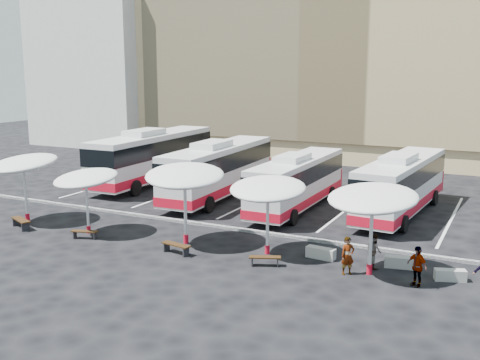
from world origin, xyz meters
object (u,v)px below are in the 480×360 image
at_px(wood_bench_0, 21,221).
at_px(passenger_1, 374,251).
at_px(wood_bench_1, 85,233).
at_px(wood_bench_2, 176,246).
at_px(bus_1, 219,168).
at_px(conc_bench_0, 321,253).
at_px(sunshade_4, 373,198).
at_px(bus_0, 153,155).
at_px(wood_bench_3, 265,259).
at_px(conc_bench_2, 450,275).
at_px(bus_2, 298,180).
at_px(sunshade_2, 185,176).
at_px(conc_bench_1, 400,262).
at_px(sunshade_1, 86,178).
at_px(bus_3, 402,183).
at_px(sunshade_3, 268,189).
at_px(passenger_2, 417,266).
at_px(sunshade_0, 23,164).
at_px(passenger_0, 348,256).

xyz_separation_m(wood_bench_0, passenger_1, (18.44, 2.39, 0.37)).
xyz_separation_m(wood_bench_1, wood_bench_2, (5.40, 0.09, 0.04)).
bearing_deg(bus_1, conc_bench_0, -43.80).
height_order(sunshade_4, wood_bench_2, sunshade_4).
distance_m(bus_0, wood_bench_3, 19.90).
distance_m(conc_bench_0, conc_bench_2, 5.57).
bearing_deg(bus_2, passenger_1, -51.15).
xyz_separation_m(bus_1, wood_bench_0, (-5.91, -11.44, -1.59)).
bearing_deg(bus_0, sunshade_2, -50.68).
bearing_deg(conc_bench_1, wood_bench_3, -155.71).
bearing_deg(sunshade_1, wood_bench_3, -2.40).
height_order(bus_2, bus_3, bus_3).
bearing_deg(bus_1, sunshade_3, -53.18).
relative_size(sunshade_1, conc_bench_1, 3.00).
bearing_deg(wood_bench_1, sunshade_3, 12.03).
height_order(bus_1, conc_bench_2, bus_1).
height_order(bus_2, passenger_2, bus_2).
relative_size(sunshade_2, wood_bench_2, 3.20).
relative_size(bus_2, wood_bench_1, 7.89).
relative_size(conc_bench_1, passenger_2, 0.80).
relative_size(bus_2, sunshade_2, 2.18).
bearing_deg(wood_bench_0, bus_2, 42.59).
xyz_separation_m(sunshade_1, conc_bench_0, (12.14, 1.61, -2.66)).
xyz_separation_m(wood_bench_1, conc_bench_0, (11.62, 2.46, -0.07)).
distance_m(sunshade_4, conc_bench_1, 3.45).
distance_m(bus_1, sunshade_1, 10.73).
xyz_separation_m(bus_0, sunshade_2, (10.20, -11.77, 1.27)).
height_order(sunshade_3, sunshade_4, sunshade_4).
bearing_deg(sunshade_3, sunshade_1, -173.49).
bearing_deg(passenger_2, sunshade_0, -148.17).
relative_size(bus_3, sunshade_4, 2.73).
height_order(bus_0, wood_bench_3, bus_0).
height_order(wood_bench_0, wood_bench_1, wood_bench_0).
xyz_separation_m(bus_1, conc_bench_0, (10.09, -8.89, -1.73)).
xyz_separation_m(sunshade_4, conc_bench_1, (0.99, 1.37, -3.01)).
bearing_deg(passenger_2, bus_2, 164.19).
relative_size(bus_0, conc_bench_0, 9.85).
bearing_deg(bus_0, passenger_2, -31.84).
relative_size(bus_2, wood_bench_3, 7.77).
bearing_deg(wood_bench_0, wood_bench_3, 2.08).
distance_m(bus_3, wood_bench_2, 14.51).
relative_size(sunshade_4, wood_bench_2, 2.74).
bearing_deg(passenger_1, bus_3, -35.07).
xyz_separation_m(conc_bench_0, passenger_1, (2.44, -0.16, 0.52)).
height_order(sunshade_2, sunshade_4, sunshade_2).
xyz_separation_m(sunshade_0, conc_bench_2, (22.40, 1.07, -3.06)).
height_order(wood_bench_1, passenger_0, passenger_0).
height_order(bus_0, sunshade_1, bus_0).
distance_m(bus_2, wood_bench_3, 10.64).
bearing_deg(wood_bench_1, bus_0, 111.29).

